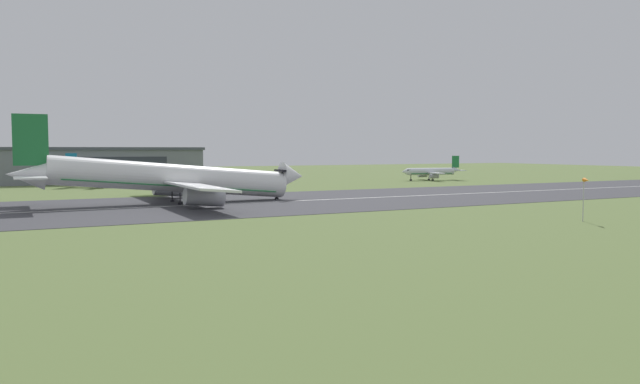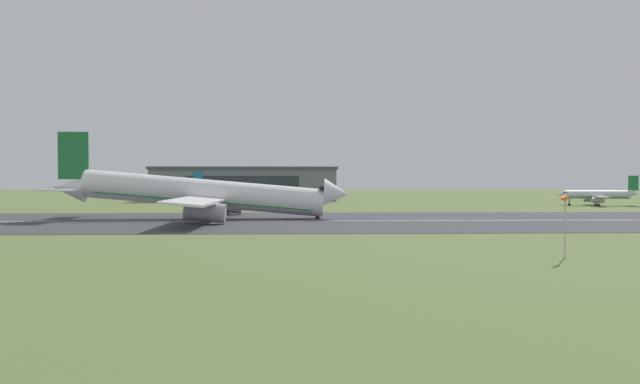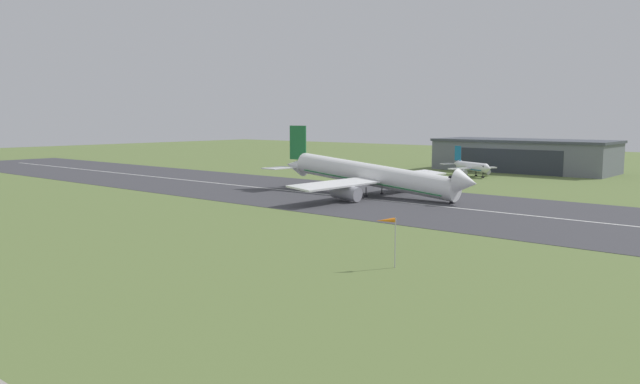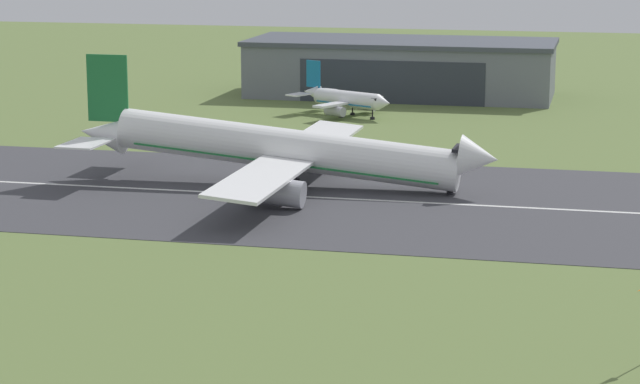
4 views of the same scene
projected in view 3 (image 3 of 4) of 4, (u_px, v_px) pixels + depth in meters
ground_plane at (130, 241)px, 96.12m from camera, size 644.91×644.91×0.00m
runway_strip at (373, 199)px, 144.78m from camera, size 404.91×50.84×0.06m
runway_centreline at (373, 199)px, 144.77m from camera, size 364.42×0.70×0.01m
hangar_building at (524, 155)px, 220.19m from camera, size 61.07×25.02×11.28m
airplane_landing at (372, 176)px, 151.85m from camera, size 57.56×55.34×16.80m
airplane_parked_centre at (471, 167)px, 201.58m from camera, size 20.45×18.12×9.55m
windsock_pole at (386, 223)px, 78.06m from camera, size 1.91×2.31×6.43m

